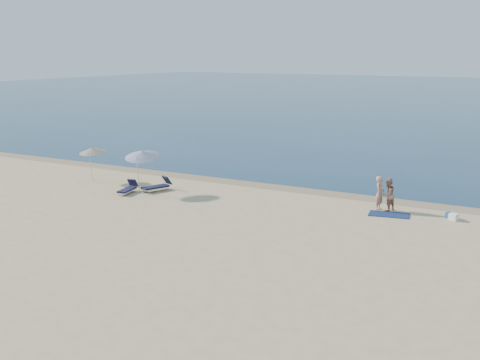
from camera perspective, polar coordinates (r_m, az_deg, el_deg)
name	(u,v)px	position (r m, az deg, el deg)	size (l,w,h in m)	color
ground	(62,329)	(18.29, -16.51, -13.40)	(160.00, 160.00, 0.00)	tan
wet_sand_strip	(319,192)	(33.91, 7.47, -1.14)	(240.00, 1.60, 0.00)	#847254
person_left	(380,193)	(30.41, 13.11, -1.24)	(0.63, 0.41, 1.72)	tan
person_right	(388,195)	(30.46, 13.85, -1.36)	(0.79, 0.61, 1.62)	#AD785B
beach_towel	(389,215)	(29.87, 13.96, -3.20)	(1.91, 1.06, 0.03)	#0F1E4C
white_bag	(454,217)	(29.77, 19.60, -3.32)	(0.37, 0.32, 0.32)	white
blue_cooler	(450,216)	(30.03, 19.32, -3.20)	(0.40, 0.28, 0.28)	#1C539C
umbrella_near	(142,154)	(33.54, -9.23, 2.46)	(2.51, 2.53, 2.58)	silver
umbrella_far	(93,150)	(37.38, -13.81, 2.78)	(1.84, 1.86, 2.17)	silver
lounger_left	(128,188)	(33.95, -10.58, -0.80)	(0.83, 1.65, 0.69)	#15163A
lounger_right	(157,186)	(34.23, -7.84, -0.54)	(1.15, 1.85, 0.78)	#121934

